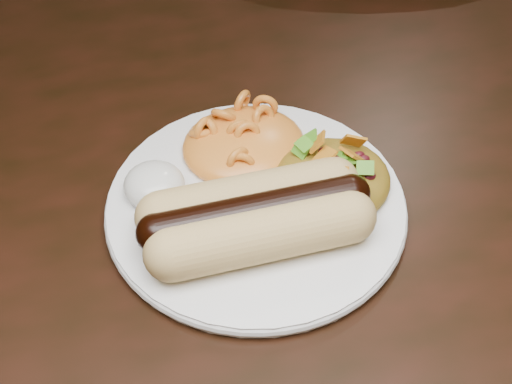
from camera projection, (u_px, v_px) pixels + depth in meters
name	position (u px, v px, depth m)	size (l,w,h in m)	color
table	(136.00, 171.00, 0.71)	(1.60, 0.90, 0.75)	black
plate	(256.00, 207.00, 0.55)	(0.21, 0.21, 0.01)	white
hotdog	(256.00, 216.00, 0.51)	(0.13, 0.07, 0.04)	tan
mac_and_cheese	(244.00, 132.00, 0.57)	(0.09, 0.08, 0.03)	#FF9D36
sour_cream	(153.00, 180.00, 0.54)	(0.04, 0.04, 0.03)	silver
taco_salad	(333.00, 172.00, 0.54)	(0.08, 0.08, 0.04)	#CD5C16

